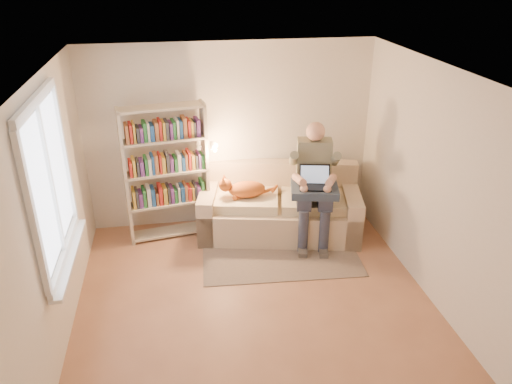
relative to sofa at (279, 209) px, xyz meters
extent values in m
plane|color=#9A6446|center=(-0.61, -1.75, -0.34)|extent=(4.50, 4.50, 0.00)
cube|color=white|center=(-0.61, -1.75, 2.26)|extent=(4.00, 4.50, 0.02)
cube|color=silver|center=(-2.61, -1.75, 0.96)|extent=(0.02, 4.50, 2.60)
cube|color=silver|center=(1.39, -1.75, 0.96)|extent=(0.02, 4.50, 2.60)
cube|color=silver|center=(-0.61, 0.50, 0.96)|extent=(4.00, 0.02, 2.60)
cube|color=silver|center=(-0.61, -4.00, 0.96)|extent=(4.00, 0.02, 2.60)
plane|color=white|center=(-2.58, -1.55, 1.31)|extent=(0.00, 1.50, 1.50)
cube|color=white|center=(-2.57, -1.55, 2.10)|extent=(0.05, 1.50, 0.08)
cube|color=white|center=(-2.57, -1.55, 0.52)|extent=(0.05, 1.50, 0.08)
cube|color=white|center=(-2.57, -1.55, 1.31)|extent=(0.04, 0.05, 1.50)
cube|color=white|center=(-2.53, -1.55, 0.47)|extent=(0.12, 1.52, 0.04)
cube|color=#CBB290|center=(-0.01, -0.05, -0.11)|extent=(2.36, 1.43, 0.46)
cube|color=#CBB290|center=(0.07, 0.33, 0.36)|extent=(2.20, 0.67, 0.47)
cube|color=#CBB290|center=(-0.98, 0.16, -0.01)|extent=(0.42, 1.02, 0.66)
cube|color=#CBB290|center=(0.96, -0.25, -0.01)|extent=(0.42, 1.02, 0.66)
cube|color=beige|center=(-0.51, 0.00, 0.19)|extent=(1.05, 0.84, 0.13)
cube|color=beige|center=(0.46, -0.20, 0.19)|extent=(1.05, 0.84, 0.13)
cube|color=gray|center=(0.44, -0.10, 0.74)|extent=(0.50, 0.34, 0.63)
sphere|color=tan|center=(0.43, -0.12, 1.17)|extent=(0.25, 0.25, 0.25)
cube|color=#333747|center=(0.24, -0.36, 0.36)|extent=(0.29, 0.54, 0.19)
cube|color=#333747|center=(0.51, -0.42, 0.36)|extent=(0.29, 0.54, 0.19)
cylinder|color=#333747|center=(0.19, -0.61, -0.03)|extent=(0.13, 0.13, 0.62)
cylinder|color=#333747|center=(0.46, -0.67, -0.03)|extent=(0.13, 0.13, 0.62)
ellipsoid|color=orange|center=(-0.51, -0.03, 0.37)|extent=(0.55, 0.37, 0.23)
sphere|color=orange|center=(-0.80, -0.01, 0.44)|extent=(0.18, 0.18, 0.18)
cylinder|color=orange|center=(-0.24, -0.03, 0.32)|extent=(0.25, 0.10, 0.07)
cube|color=#2A384B|center=(0.43, -0.43, 0.47)|extent=(0.70, 0.61, 0.10)
cube|color=black|center=(0.43, -0.48, 0.53)|extent=(0.45, 0.36, 0.02)
cube|color=black|center=(0.45, -0.35, 0.66)|extent=(0.42, 0.22, 0.24)
plane|color=#8CA5CC|center=(0.45, -0.35, 0.66)|extent=(0.39, 0.24, 0.32)
cube|color=beige|center=(-2.07, 0.07, 0.60)|extent=(0.08, 0.29, 1.88)
cube|color=beige|center=(-1.00, 0.24, 0.60)|extent=(0.08, 0.29, 1.88)
cube|color=beige|center=(-1.53, 0.15, -0.29)|extent=(1.15, 0.46, 0.03)
cube|color=beige|center=(-1.53, 0.15, 0.17)|extent=(1.15, 0.46, 0.03)
cube|color=beige|center=(-1.53, 0.15, 0.63)|extent=(1.15, 0.46, 0.03)
cube|color=beige|center=(-1.53, 0.15, 1.08)|extent=(1.15, 0.46, 0.03)
cube|color=beige|center=(-1.53, 0.15, 1.51)|extent=(1.15, 0.46, 0.03)
cube|color=#66337F|center=(-1.53, 0.15, 0.30)|extent=(0.98, 0.37, 0.22)
cube|color=#267233|center=(-1.53, 0.15, 0.75)|extent=(0.98, 0.37, 0.22)
cube|color=silver|center=(-1.53, 0.15, 1.21)|extent=(0.98, 0.37, 0.22)
cylinder|color=beige|center=(-1.08, 0.23, 0.66)|extent=(0.10, 0.10, 0.04)
cone|color=beige|center=(-0.90, 0.13, 0.95)|extent=(0.14, 0.17, 0.16)
cube|color=#7C6A5A|center=(-0.12, -0.65, -0.34)|extent=(2.11, 1.33, 0.01)
camera|label=1|loc=(-1.38, -6.12, 3.24)|focal=35.00mm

